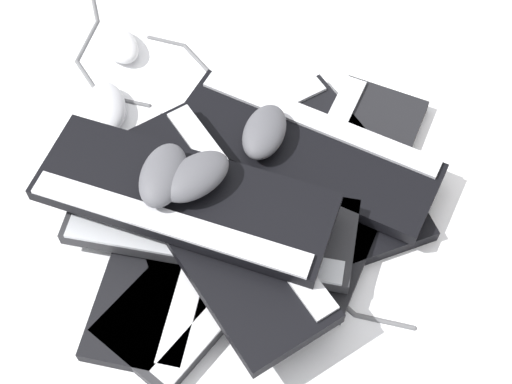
% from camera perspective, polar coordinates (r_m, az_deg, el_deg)
% --- Properties ---
extents(ground_plane, '(3.20, 3.20, 0.00)m').
position_cam_1_polar(ground_plane, '(1.17, -2.89, 0.04)').
color(ground_plane, white).
extents(keyboard_0, '(0.23, 0.46, 0.03)m').
position_cam_1_polar(keyboard_0, '(1.12, -6.80, -3.38)').
color(keyboard_0, black).
rests_on(keyboard_0, ground).
extents(keyboard_1, '(0.39, 0.44, 0.03)m').
position_cam_1_polar(keyboard_1, '(1.10, -2.25, -5.19)').
color(keyboard_1, '#232326').
rests_on(keyboard_1, ground).
extents(keyboard_2, '(0.46, 0.30, 0.03)m').
position_cam_1_polar(keyboard_2, '(1.11, 2.70, -3.77)').
color(keyboard_2, black).
rests_on(keyboard_2, ground).
extents(keyboard_3, '(0.31, 0.46, 0.03)m').
position_cam_1_polar(keyboard_3, '(1.17, 6.98, 0.54)').
color(keyboard_3, black).
rests_on(keyboard_3, ground).
extents(keyboard_4, '(0.45, 0.36, 0.03)m').
position_cam_1_polar(keyboard_4, '(1.19, -1.83, 2.73)').
color(keyboard_4, black).
rests_on(keyboard_4, ground).
extents(keyboard_5, '(0.46, 0.33, 0.03)m').
position_cam_1_polar(keyboard_5, '(1.17, 3.93, 3.37)').
color(keyboard_5, black).
rests_on(keyboard_5, keyboard_3).
extents(keyboard_6, '(0.46, 0.23, 0.03)m').
position_cam_1_polar(keyboard_6, '(1.09, -3.59, -2.50)').
color(keyboard_6, '#232326').
rests_on(keyboard_6, keyboard_1).
extents(keyboard_7, '(0.37, 0.45, 0.03)m').
position_cam_1_polar(keyboard_7, '(1.06, -3.22, -2.66)').
color(keyboard_7, black).
rests_on(keyboard_7, keyboard_6).
extents(keyboard_8, '(0.46, 0.29, 0.03)m').
position_cam_1_polar(keyboard_8, '(1.05, -5.77, -0.47)').
color(keyboard_8, black).
rests_on(keyboard_8, keyboard_7).
extents(mouse_0, '(0.12, 0.13, 0.04)m').
position_cam_1_polar(mouse_0, '(1.37, -11.06, 11.61)').
color(mouse_0, silver).
rests_on(mouse_0, ground).
extents(mouse_1, '(0.12, 0.13, 0.04)m').
position_cam_1_polar(mouse_1, '(1.09, 0.85, -1.74)').
color(mouse_1, '#4C4C51').
rests_on(mouse_1, keyboard_2).
extents(mouse_2, '(0.11, 0.13, 0.04)m').
position_cam_1_polar(mouse_2, '(1.10, -5.67, -1.71)').
color(mouse_2, black).
rests_on(mouse_2, keyboard_0).
extents(mouse_3, '(0.09, 0.12, 0.04)m').
position_cam_1_polar(mouse_3, '(1.03, -7.43, 1.35)').
color(mouse_3, '#4C4C51').
rests_on(mouse_3, keyboard_8).
extents(mouse_4, '(0.09, 0.12, 0.04)m').
position_cam_1_polar(mouse_4, '(1.28, -11.85, 6.70)').
color(mouse_4, '#B7B7BC').
rests_on(mouse_4, ground).
extents(mouse_5, '(0.13, 0.12, 0.04)m').
position_cam_1_polar(mouse_5, '(1.03, -4.85, 1.26)').
color(mouse_5, '#4C4C51').
rests_on(mouse_5, keyboard_8).
extents(mouse_6, '(0.10, 0.12, 0.04)m').
position_cam_1_polar(mouse_6, '(1.14, 0.68, 4.83)').
color(mouse_6, '#4C4C51').
rests_on(mouse_6, keyboard_5).
extents(mouse_7, '(0.12, 0.13, 0.04)m').
position_cam_1_polar(mouse_7, '(1.11, -9.34, -1.26)').
color(mouse_7, silver).
rests_on(mouse_7, keyboard_0).
extents(cable_0, '(0.45, 0.59, 0.01)m').
position_cam_1_polar(cable_0, '(1.19, 0.21, 2.00)').
color(cable_0, '#59595B').
rests_on(cable_0, ground).
extents(cable_1, '(0.21, 0.45, 0.01)m').
position_cam_1_polar(cable_1, '(1.44, -12.91, 12.92)').
color(cable_1, '#59595B').
rests_on(cable_1, ground).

